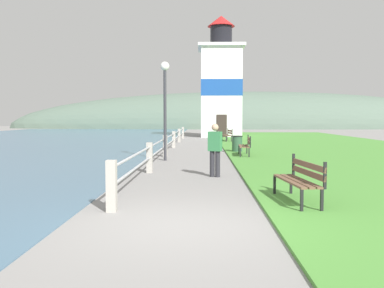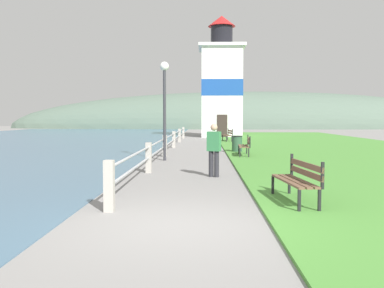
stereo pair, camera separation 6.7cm
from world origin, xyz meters
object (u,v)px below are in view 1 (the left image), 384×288
at_px(park_bench_far, 228,134).
at_px(lighthouse, 221,85).
at_px(park_bench_near, 300,178).
at_px(park_bench_midway, 246,145).
at_px(person_strolling, 215,148).
at_px(lamp_post, 165,92).
at_px(trash_bin, 237,144).

relative_size(park_bench_far, lighthouse, 0.17).
height_order(park_bench_near, lighthouse, lighthouse).
bearing_deg(park_bench_midway, lighthouse, -86.21).
distance_m(park_bench_far, person_strolling, 18.36).
height_order(park_bench_far, person_strolling, person_strolling).
bearing_deg(lamp_post, lighthouse, 81.76).
xyz_separation_m(person_strolling, trash_bin, (1.35, 8.74, -0.42)).
xyz_separation_m(park_bench_midway, trash_bin, (-0.21, 2.18, -0.12)).
distance_m(person_strolling, trash_bin, 8.85).
distance_m(lighthouse, person_strolling, 26.73).
bearing_deg(park_bench_far, lighthouse, -95.61).
bearing_deg(park_bench_far, park_bench_midway, 83.69).
xyz_separation_m(park_bench_near, park_bench_midway, (-0.04, 10.48, 0.00)).
distance_m(park_bench_near, person_strolling, 4.24).
xyz_separation_m(lighthouse, trash_bin, (0.08, -17.68, -4.22)).
bearing_deg(park_bench_near, trash_bin, -95.09).
xyz_separation_m(trash_bin, lamp_post, (-3.22, -4.00, 2.31)).
bearing_deg(park_bench_midway, lamp_post, 30.90).
bearing_deg(lighthouse, trash_bin, -89.74).
height_order(park_bench_near, park_bench_far, same).
xyz_separation_m(lighthouse, lamp_post, (-3.14, -21.68, -1.91)).
bearing_deg(lamp_post, trash_bin, 51.13).
height_order(park_bench_far, lamp_post, lamp_post).
height_order(park_bench_midway, lamp_post, lamp_post).
relative_size(park_bench_far, trash_bin, 2.17).
relative_size(park_bench_near, lighthouse, 0.17).
distance_m(park_bench_far, lamp_post, 14.13).
xyz_separation_m(park_bench_far, person_strolling, (-1.44, -18.30, 0.30)).
height_order(person_strolling, trash_bin, person_strolling).
relative_size(person_strolling, lamp_post, 0.39).
height_order(park_bench_midway, person_strolling, person_strolling).
xyz_separation_m(park_bench_near, park_bench_far, (-0.15, 22.23, -0.00)).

